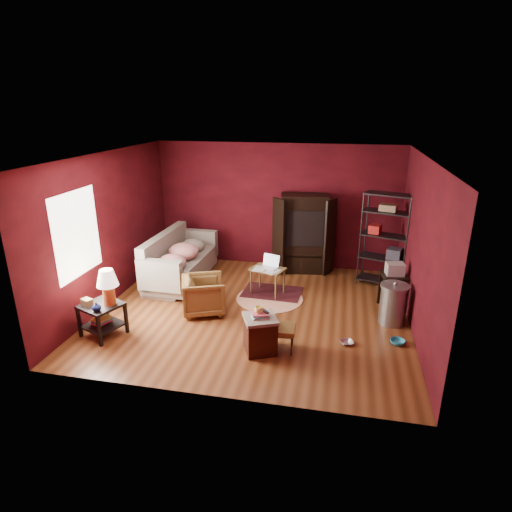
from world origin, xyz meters
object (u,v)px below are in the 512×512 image
at_px(armchair, 204,293).
at_px(laptop_desk, 268,271).
at_px(sofa, 178,264).
at_px(tv_armoire, 304,232).
at_px(wire_shelving, 386,236).
at_px(side_table, 105,296).
at_px(hamper, 260,333).

distance_m(armchair, laptop_desk, 1.43).
height_order(sofa, tv_armoire, tv_armoire).
relative_size(armchair, wire_shelving, 0.38).
bearing_deg(laptop_desk, wire_shelving, 40.68).
bearing_deg(tv_armoire, armchair, -131.01).
xyz_separation_m(sofa, laptop_desk, (1.98, -0.24, 0.10)).
xyz_separation_m(sofa, side_table, (-0.31, -2.35, 0.30)).
distance_m(laptop_desk, tv_armoire, 1.56).
bearing_deg(laptop_desk, tv_armoire, 86.72).
height_order(sofa, hamper, sofa).
height_order(tv_armoire, wire_shelving, wire_shelving).
bearing_deg(sofa, laptop_desk, -93.21).
distance_m(side_table, wire_shelving, 5.48).
height_order(sofa, laptop_desk, laptop_desk).
bearing_deg(hamper, wire_shelving, 56.66).
height_order(sofa, wire_shelving, wire_shelving).
xyz_separation_m(sofa, hamper, (2.24, -2.34, -0.08)).
bearing_deg(hamper, side_table, -179.82).
relative_size(armchair, side_table, 0.65).
bearing_deg(hamper, sofa, 133.75).
relative_size(laptop_desk, tv_armoire, 0.45).
distance_m(hamper, tv_armoire, 3.56).
relative_size(side_table, tv_armoire, 0.65).
distance_m(sofa, side_table, 2.38).
bearing_deg(side_table, hamper, 0.18).
bearing_deg(side_table, armchair, 40.20).
height_order(side_table, hamper, side_table).
bearing_deg(armchair, side_table, 109.09).
bearing_deg(laptop_desk, sofa, -168.83).
height_order(side_table, laptop_desk, side_table).
height_order(armchair, hamper, armchair).
xyz_separation_m(armchair, hamper, (1.26, -1.08, -0.07)).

